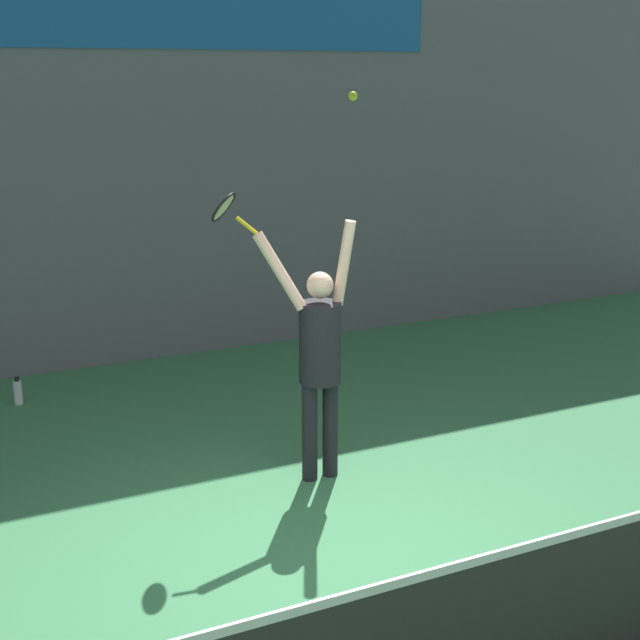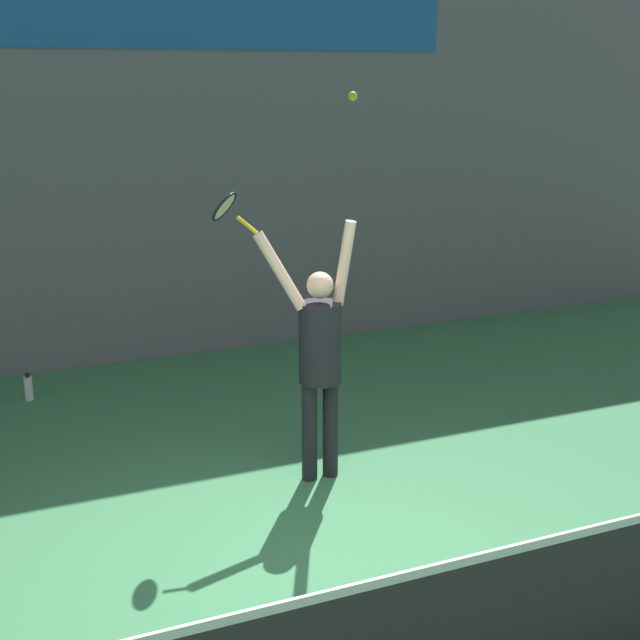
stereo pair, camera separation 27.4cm
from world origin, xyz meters
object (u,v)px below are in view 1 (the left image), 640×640
tennis_player (319,352)px  tennis_racket (226,209)px  tennis_ball (353,96)px  water_bottle (18,392)px

tennis_player → tennis_racket: size_ratio=5.60×
tennis_ball → water_bottle: 4.85m
tennis_player → tennis_ball: size_ratio=31.12×
tennis_racket → tennis_ball: tennis_ball is taller
tennis_player → tennis_racket: 1.38m
tennis_player → tennis_ball: bearing=-34.4°
tennis_player → water_bottle: (-2.06, 2.90, -0.98)m
tennis_player → water_bottle: tennis_player is taller
tennis_player → tennis_racket: bearing=147.6°
tennis_ball → tennis_player: bearing=145.6°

